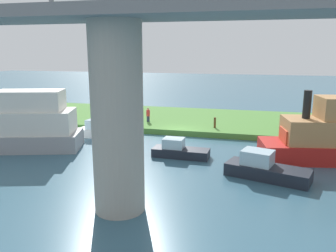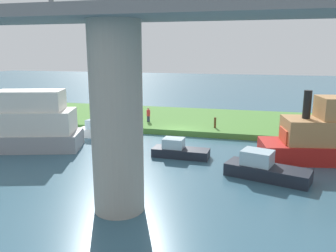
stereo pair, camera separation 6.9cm
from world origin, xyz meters
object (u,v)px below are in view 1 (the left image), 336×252
riverboat_paddlewheel (265,169)px  bridge_pylon (117,120)px  person_on_bank (148,115)px  skiff_small (102,131)px  pontoon_yellow (19,126)px  mooring_post (215,123)px  motorboat_red (179,150)px

riverboat_paddlewheel → bridge_pylon: bearing=41.4°
person_on_bank → skiff_small: bearing=62.4°
person_on_bank → pontoon_yellow: pontoon_yellow is taller
pontoon_yellow → skiff_small: pontoon_yellow is taller
bridge_pylon → mooring_post: size_ratio=9.18×
bridge_pylon → riverboat_paddlewheel: bearing=-138.6°
mooring_post → motorboat_red: (1.60, 7.68, -0.50)m
mooring_post → riverboat_paddlewheel: bearing=111.9°
person_on_bank → skiff_small: 5.68m
mooring_post → pontoon_yellow: size_ratio=0.09×
mooring_post → skiff_small: size_ratio=0.20×
bridge_pylon → pontoon_yellow: (11.15, -7.56, -2.51)m
pontoon_yellow → mooring_post: bearing=-147.3°
person_on_bank → riverboat_paddlewheel: size_ratio=0.27×
pontoon_yellow → bridge_pylon: bearing=145.8°
skiff_small → mooring_post: bearing=-157.2°
mooring_post → skiff_small: skiff_small is taller
pontoon_yellow → riverboat_paddlewheel: 17.98m
riverboat_paddlewheel → skiff_small: (13.45, -6.53, -0.03)m
bridge_pylon → skiff_small: size_ratio=1.86×
pontoon_yellow → riverboat_paddlewheel: pontoon_yellow is taller
person_on_bank → motorboat_red: (-5.06, 8.79, -0.73)m
motorboat_red → skiff_small: bearing=-26.3°
mooring_post → motorboat_red: 7.86m
mooring_post → riverboat_paddlewheel: (-4.19, 10.42, -0.40)m
bridge_pylon → person_on_bank: size_ratio=6.22×
pontoon_yellow → riverboat_paddlewheel: (-17.86, 1.65, -1.24)m
mooring_post → pontoon_yellow: (13.67, 8.76, 0.84)m
skiff_small → pontoon_yellow: bearing=47.9°
person_on_bank → bridge_pylon: bearing=103.3°
bridge_pylon → pontoon_yellow: size_ratio=0.86×
mooring_post → skiff_small: bearing=22.8°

